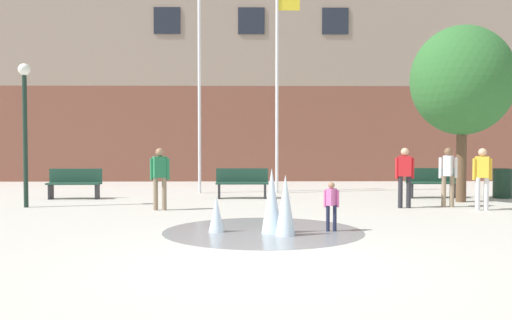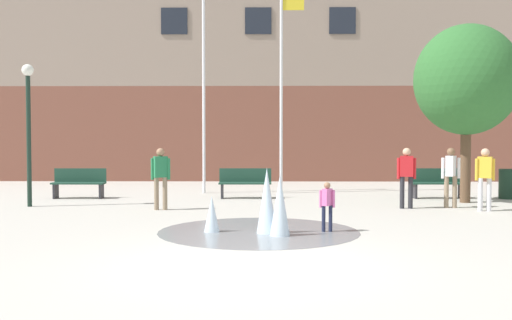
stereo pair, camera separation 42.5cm
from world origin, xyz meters
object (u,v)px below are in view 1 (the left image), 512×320
(street_tree_near_building, at_px, (462,81))
(adult_near_bench, at_px, (405,173))
(park_bench_under_right_flagpole, at_px, (242,183))
(trash_can, at_px, (502,183))
(park_bench_far_right, at_px, (433,182))
(adult_in_red, at_px, (448,172))
(park_bench_under_left_flagpole, at_px, (75,183))
(teen_by_trashcan, at_px, (160,174))
(lamp_post_left_lane, at_px, (25,113))
(child_with_pink_shirt, at_px, (331,202))
(flagpole_right, at_px, (278,82))
(adult_watching, at_px, (482,174))
(flagpole_left, at_px, (200,74))

(street_tree_near_building, bearing_deg, adult_near_bench, -144.34)
(park_bench_under_right_flagpole, xyz_separation_m, trash_can, (8.00, -0.05, -0.03))
(park_bench_far_right, height_order, adult_in_red, adult_in_red)
(park_bench_under_left_flagpole, height_order, teen_by_trashcan, teen_by_trashcan)
(lamp_post_left_lane, xyz_separation_m, street_tree_near_building, (12.08, 1.15, 0.98))
(park_bench_far_right, bearing_deg, adult_in_red, -98.40)
(child_with_pink_shirt, relative_size, street_tree_near_building, 0.19)
(street_tree_near_building, bearing_deg, park_bench_under_left_flagpole, 174.77)
(flagpole_right, relative_size, lamp_post_left_lane, 1.81)
(adult_in_red, bearing_deg, adult_watching, 74.92)
(park_bench_under_left_flagpole, relative_size, child_with_pink_shirt, 1.62)
(flagpole_left, relative_size, flagpole_right, 1.08)
(park_bench_under_left_flagpole, distance_m, trash_can, 13.08)
(adult_in_red, relative_size, flagpole_right, 0.23)
(flagpole_left, bearing_deg, trash_can, -10.39)
(flagpole_right, bearing_deg, adult_near_bench, -53.64)
(park_bench_under_left_flagpole, xyz_separation_m, park_bench_under_right_flagpole, (5.08, 0.08, 0.00))
(flagpole_left, bearing_deg, adult_in_red, -30.52)
(adult_near_bench, height_order, trash_can, adult_near_bench)
(adult_in_red, height_order, adult_watching, same)
(park_bench_under_left_flagpole, bearing_deg, street_tree_near_building, -5.23)
(park_bench_under_right_flagpole, height_order, adult_watching, adult_watching)
(lamp_post_left_lane, relative_size, trash_can, 4.25)
(park_bench_under_right_flagpole, distance_m, flagpole_left, 4.11)
(teen_by_trashcan, height_order, adult_near_bench, same)
(adult_watching, bearing_deg, park_bench_under_right_flagpole, 3.88)
(child_with_pink_shirt, bearing_deg, adult_in_red, -2.19)
(park_bench_far_right, xyz_separation_m, trash_can, (2.12, -0.11, -0.03))
(park_bench_far_right, bearing_deg, teen_by_trashcan, -159.24)
(park_bench_under_right_flagpole, distance_m, child_with_pink_shirt, 6.70)
(lamp_post_left_lane, bearing_deg, trash_can, 9.19)
(teen_by_trashcan, distance_m, lamp_post_left_lane, 4.04)
(street_tree_near_building, bearing_deg, adult_in_red, -122.48)
(park_bench_under_left_flagpole, xyz_separation_m, child_with_pink_shirt, (6.91, -6.37, 0.10))
(park_bench_far_right, bearing_deg, adult_watching, -84.95)
(flagpole_left, xyz_separation_m, lamp_post_left_lane, (-4.35, -3.95, -1.46))
(park_bench_under_right_flagpole, distance_m, lamp_post_left_lane, 6.50)
(teen_by_trashcan, xyz_separation_m, adult_near_bench, (6.39, 0.38, 0.00))
(teen_by_trashcan, bearing_deg, flagpole_right, -151.48)
(adult_near_bench, bearing_deg, street_tree_near_building, 48.09)
(adult_in_red, height_order, flagpole_right, flagpole_right)
(park_bench_far_right, bearing_deg, flagpole_right, 161.12)
(teen_by_trashcan, relative_size, street_tree_near_building, 0.31)
(teen_by_trashcan, height_order, trash_can, teen_by_trashcan)
(adult_near_bench, height_order, flagpole_left, flagpole_left)
(trash_can, bearing_deg, lamp_post_left_lane, -170.81)
(park_bench_under_right_flagpole, bearing_deg, trash_can, -0.36)
(lamp_post_left_lane, xyz_separation_m, trash_can, (13.74, 2.22, -2.05))
(park_bench_far_right, xyz_separation_m, adult_watching, (0.28, -3.16, 0.45))
(park_bench_under_left_flagpole, distance_m, child_with_pink_shirt, 9.40)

